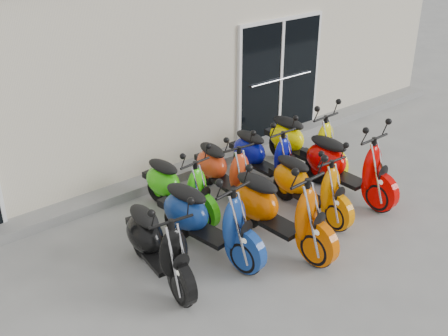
{
  "coord_description": "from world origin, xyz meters",
  "views": [
    {
      "loc": [
        -4.54,
        -5.0,
        4.31
      ],
      "look_at": [
        0.0,
        0.6,
        0.75
      ],
      "focal_mm": 45.0,
      "sensor_mm": 36.0,
      "label": 1
    }
  ],
  "objects_px": {
    "scooter_back_red": "(225,162)",
    "scooter_front_orange_a": "(280,199)",
    "scooter_front_red": "(348,156)",
    "scooter_front_blue": "(208,209)",
    "scooter_back_green": "(179,178)",
    "scooter_front_orange_b": "(310,176)",
    "scooter_back_yellow": "(305,133)",
    "scooter_back_blue": "(265,148)",
    "scooter_front_black": "(158,235)"
  },
  "relations": [
    {
      "from": "scooter_front_orange_a",
      "to": "scooter_back_yellow",
      "type": "bearing_deg",
      "value": 32.2
    },
    {
      "from": "scooter_back_green",
      "to": "scooter_back_blue",
      "type": "relative_size",
      "value": 0.98
    },
    {
      "from": "scooter_front_orange_a",
      "to": "scooter_back_red",
      "type": "height_order",
      "value": "scooter_front_orange_a"
    },
    {
      "from": "scooter_front_blue",
      "to": "scooter_back_red",
      "type": "xyz_separation_m",
      "value": [
        1.13,
        1.06,
        -0.08
      ]
    },
    {
      "from": "scooter_front_black",
      "to": "scooter_front_orange_b",
      "type": "relative_size",
      "value": 1.02
    },
    {
      "from": "scooter_back_red",
      "to": "scooter_back_blue",
      "type": "height_order",
      "value": "scooter_back_blue"
    },
    {
      "from": "scooter_front_orange_a",
      "to": "scooter_back_red",
      "type": "distance_m",
      "value": 1.51
    },
    {
      "from": "scooter_front_black",
      "to": "scooter_front_orange_b",
      "type": "bearing_deg",
      "value": 5.25
    },
    {
      "from": "scooter_back_red",
      "to": "scooter_front_blue",
      "type": "bearing_deg",
      "value": -131.25
    },
    {
      "from": "scooter_front_blue",
      "to": "scooter_back_green",
      "type": "relative_size",
      "value": 1.14
    },
    {
      "from": "scooter_front_red",
      "to": "scooter_back_red",
      "type": "relative_size",
      "value": 1.13
    },
    {
      "from": "scooter_front_red",
      "to": "scooter_back_red",
      "type": "height_order",
      "value": "scooter_front_red"
    },
    {
      "from": "scooter_front_orange_b",
      "to": "scooter_front_red",
      "type": "relative_size",
      "value": 0.9
    },
    {
      "from": "scooter_front_blue",
      "to": "scooter_front_orange_b",
      "type": "bearing_deg",
      "value": -11.93
    },
    {
      "from": "scooter_back_blue",
      "to": "scooter_front_orange_a",
      "type": "bearing_deg",
      "value": -127.65
    },
    {
      "from": "scooter_front_black",
      "to": "scooter_front_orange_a",
      "type": "relative_size",
      "value": 0.89
    },
    {
      "from": "scooter_front_blue",
      "to": "scooter_front_red",
      "type": "height_order",
      "value": "scooter_front_red"
    },
    {
      "from": "scooter_front_black",
      "to": "scooter_front_orange_b",
      "type": "xyz_separation_m",
      "value": [
        2.56,
        -0.07,
        -0.01
      ]
    },
    {
      "from": "scooter_front_orange_a",
      "to": "scooter_back_green",
      "type": "height_order",
      "value": "scooter_front_orange_a"
    },
    {
      "from": "scooter_front_blue",
      "to": "scooter_back_blue",
      "type": "relative_size",
      "value": 1.11
    },
    {
      "from": "scooter_front_orange_b",
      "to": "scooter_back_blue",
      "type": "xyz_separation_m",
      "value": [
        0.19,
        1.16,
        -0.0
      ]
    },
    {
      "from": "scooter_front_orange_a",
      "to": "scooter_back_green",
      "type": "relative_size",
      "value": 1.18
    },
    {
      "from": "scooter_front_orange_a",
      "to": "scooter_back_blue",
      "type": "distance_m",
      "value": 1.84
    },
    {
      "from": "scooter_front_orange_b",
      "to": "scooter_back_red",
      "type": "distance_m",
      "value": 1.33
    },
    {
      "from": "scooter_front_orange_b",
      "to": "scooter_front_orange_a",
      "type": "bearing_deg",
      "value": -158.84
    },
    {
      "from": "scooter_back_green",
      "to": "scooter_back_yellow",
      "type": "xyz_separation_m",
      "value": [
        2.52,
        -0.09,
        0.07
      ]
    },
    {
      "from": "scooter_front_red",
      "to": "scooter_back_red",
      "type": "distance_m",
      "value": 1.89
    },
    {
      "from": "scooter_back_green",
      "to": "scooter_front_orange_a",
      "type": "bearing_deg",
      "value": -74.3
    },
    {
      "from": "scooter_front_blue",
      "to": "scooter_front_orange_a",
      "type": "distance_m",
      "value": 0.95
    },
    {
      "from": "scooter_front_blue",
      "to": "scooter_back_red",
      "type": "relative_size",
      "value": 1.13
    },
    {
      "from": "scooter_back_red",
      "to": "scooter_front_orange_a",
      "type": "bearing_deg",
      "value": -95.02
    },
    {
      "from": "scooter_front_blue",
      "to": "scooter_back_blue",
      "type": "xyz_separation_m",
      "value": [
        1.96,
        1.05,
        -0.07
      ]
    },
    {
      "from": "scooter_front_orange_b",
      "to": "scooter_back_yellow",
      "type": "xyz_separation_m",
      "value": [
        1.03,
        1.08,
        0.05
      ]
    },
    {
      "from": "scooter_front_orange_b",
      "to": "scooter_back_green",
      "type": "distance_m",
      "value": 1.9
    },
    {
      "from": "scooter_front_orange_a",
      "to": "scooter_back_green",
      "type": "distance_m",
      "value": 1.6
    },
    {
      "from": "scooter_front_orange_b",
      "to": "scooter_back_yellow",
      "type": "bearing_deg",
      "value": 48.91
    },
    {
      "from": "scooter_front_blue",
      "to": "scooter_back_blue",
      "type": "height_order",
      "value": "scooter_front_blue"
    },
    {
      "from": "scooter_back_blue",
      "to": "scooter_back_green",
      "type": "bearing_deg",
      "value": 178.67
    },
    {
      "from": "scooter_back_blue",
      "to": "scooter_front_blue",
      "type": "bearing_deg",
      "value": -152.52
    },
    {
      "from": "scooter_front_orange_b",
      "to": "scooter_back_green",
      "type": "relative_size",
      "value": 1.03
    },
    {
      "from": "scooter_front_black",
      "to": "scooter_back_yellow",
      "type": "height_order",
      "value": "scooter_back_yellow"
    },
    {
      "from": "scooter_front_orange_a",
      "to": "scooter_front_red",
      "type": "height_order",
      "value": "scooter_front_orange_a"
    },
    {
      "from": "scooter_back_green",
      "to": "scooter_front_red",
      "type": "bearing_deg",
      "value": -31.76
    },
    {
      "from": "scooter_front_orange_b",
      "to": "scooter_back_blue",
      "type": "distance_m",
      "value": 1.17
    },
    {
      "from": "scooter_front_orange_b",
      "to": "scooter_back_blue",
      "type": "relative_size",
      "value": 1.0
    },
    {
      "from": "scooter_back_green",
      "to": "scooter_back_yellow",
      "type": "relative_size",
      "value": 0.9
    },
    {
      "from": "scooter_front_orange_b",
      "to": "scooter_back_yellow",
      "type": "distance_m",
      "value": 1.5
    },
    {
      "from": "scooter_front_red",
      "to": "scooter_front_orange_b",
      "type": "bearing_deg",
      "value": -179.76
    },
    {
      "from": "scooter_front_orange_a",
      "to": "scooter_front_orange_b",
      "type": "relative_size",
      "value": 1.14
    },
    {
      "from": "scooter_front_red",
      "to": "scooter_back_green",
      "type": "relative_size",
      "value": 1.14
    }
  ]
}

